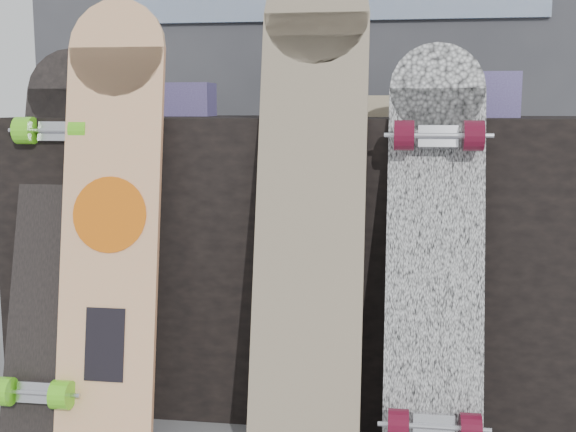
% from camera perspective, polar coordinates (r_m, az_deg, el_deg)
% --- Properties ---
extents(vendor_table, '(1.60, 0.60, 0.80)m').
position_cam_1_polar(vendor_table, '(2.12, 1.56, -3.05)').
color(vendor_table, black).
rests_on(vendor_table, ground).
extents(booth, '(2.40, 0.22, 2.20)m').
position_cam_1_polar(booth, '(2.93, 3.57, 13.97)').
color(booth, '#37383D').
rests_on(booth, ground).
extents(merch_box_purple, '(0.18, 0.12, 0.10)m').
position_cam_1_polar(merch_box_purple, '(2.25, -8.27, 9.09)').
color(merch_box_purple, '#493A76').
rests_on(merch_box_purple, vendor_table).
extents(merch_box_small, '(0.14, 0.14, 0.12)m').
position_cam_1_polar(merch_box_small, '(2.04, 15.69, 9.20)').
color(merch_box_small, '#493A76').
rests_on(merch_box_small, vendor_table).
extents(merch_box_flat, '(0.22, 0.10, 0.06)m').
position_cam_1_polar(merch_box_flat, '(2.12, 7.78, 8.59)').
color(merch_box_flat, '#D1B78C').
rests_on(merch_box_flat, vendor_table).
extents(longboard_geisha, '(0.25, 0.23, 1.10)m').
position_cam_1_polar(longboard_geisha, '(1.83, -13.81, 0.59)').
color(longboard_geisha, beige).
rests_on(longboard_geisha, ground).
extents(longboard_celtic, '(0.26, 0.33, 1.19)m').
position_cam_1_polar(longboard_celtic, '(1.73, 1.81, 2.03)').
color(longboard_celtic, beige).
rests_on(longboard_celtic, ground).
extents(longboard_cascadia, '(0.22, 0.32, 0.98)m').
position_cam_1_polar(longboard_cascadia, '(1.69, 11.56, -2.57)').
color(longboard_cascadia, white).
rests_on(longboard_cascadia, ground).
extents(skateboard_dark, '(0.22, 0.35, 0.98)m').
position_cam_1_polar(skateboard_dark, '(1.95, -17.96, -1.30)').
color(skateboard_dark, black).
rests_on(skateboard_dark, ground).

